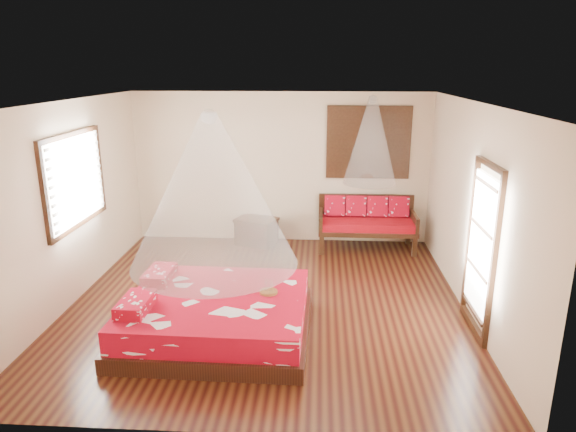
# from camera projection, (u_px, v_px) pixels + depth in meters

# --- Properties ---
(room) EXTENTS (5.54, 5.54, 2.84)m
(room) POSITION_uv_depth(u_px,v_px,m) (266.00, 207.00, 6.95)
(room) COLOR black
(room) RESTS_ON ground
(bed) EXTENTS (2.31, 2.09, 0.65)m
(bed) POSITION_uv_depth(u_px,v_px,m) (216.00, 315.00, 6.41)
(bed) COLOR black
(bed) RESTS_ON floor
(daybed) EXTENTS (1.76, 0.78, 0.94)m
(daybed) POSITION_uv_depth(u_px,v_px,m) (367.00, 220.00, 9.38)
(daybed) COLOR black
(daybed) RESTS_ON floor
(storage_chest) EXTENTS (0.86, 0.75, 0.50)m
(storage_chest) POSITION_uv_depth(u_px,v_px,m) (256.00, 231.00, 9.64)
(storage_chest) COLOR black
(storage_chest) RESTS_ON floor
(shutter_panel) EXTENTS (1.52, 0.06, 1.32)m
(shutter_panel) POSITION_uv_depth(u_px,v_px,m) (368.00, 143.00, 9.31)
(shutter_panel) COLOR black
(shutter_panel) RESTS_ON wall_back
(window_left) EXTENTS (0.10, 1.74, 1.34)m
(window_left) POSITION_uv_depth(u_px,v_px,m) (76.00, 180.00, 7.21)
(window_left) COLOR black
(window_left) RESTS_ON wall_left
(glazed_door) EXTENTS (0.08, 1.02, 2.16)m
(glazed_door) POSITION_uv_depth(u_px,v_px,m) (481.00, 250.00, 6.31)
(glazed_door) COLOR black
(glazed_door) RESTS_ON floor
(wine_tray) EXTENTS (0.23, 0.23, 0.19)m
(wine_tray) POSITION_uv_depth(u_px,v_px,m) (269.00, 289.00, 6.44)
(wine_tray) COLOR brown
(wine_tray) RESTS_ON bed
(mosquito_net_main) EXTENTS (2.00, 2.00, 1.80)m
(mosquito_net_main) POSITION_uv_depth(u_px,v_px,m) (212.00, 191.00, 5.96)
(mosquito_net_main) COLOR white
(mosquito_net_main) RESTS_ON ceiling
(mosquito_net_daybed) EXTENTS (0.93, 0.93, 1.50)m
(mosquito_net_daybed) POSITION_uv_depth(u_px,v_px,m) (371.00, 141.00, 8.84)
(mosquito_net_daybed) COLOR white
(mosquito_net_daybed) RESTS_ON ceiling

